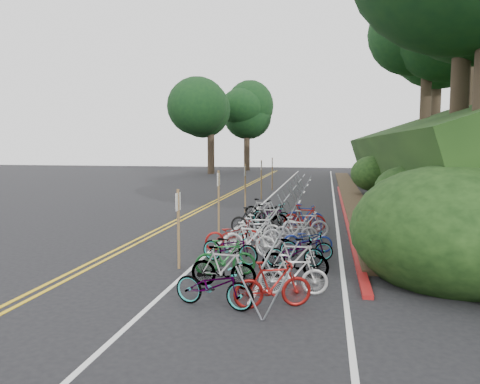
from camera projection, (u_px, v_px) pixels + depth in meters
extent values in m
plane|color=black|center=(159.00, 266.00, 13.54)|extent=(120.00, 120.00, 0.00)
cube|color=gold|center=(188.00, 214.00, 23.71)|extent=(0.12, 80.00, 0.01)
cube|color=gold|center=(194.00, 214.00, 23.66)|extent=(0.12, 80.00, 0.01)
cube|color=silver|center=(250.00, 215.00, 23.14)|extent=(0.12, 80.00, 0.01)
cube|color=silver|center=(336.00, 218.00, 22.37)|extent=(0.12, 80.00, 0.01)
cube|color=silver|center=(255.00, 293.00, 11.02)|extent=(0.10, 1.60, 0.01)
cube|color=silver|center=(280.00, 242.00, 16.89)|extent=(0.10, 1.60, 0.01)
cube|color=silver|center=(292.00, 217.00, 22.76)|extent=(0.10, 1.60, 0.01)
cube|color=silver|center=(299.00, 202.00, 28.62)|extent=(0.10, 1.60, 0.01)
cube|color=silver|center=(304.00, 192.00, 34.49)|extent=(0.10, 1.60, 0.01)
cube|color=silver|center=(308.00, 185.00, 40.36)|extent=(0.10, 1.60, 0.01)
cube|color=silver|center=(310.00, 180.00, 46.23)|extent=(0.10, 1.60, 0.01)
cube|color=maroon|center=(345.00, 211.00, 24.23)|extent=(0.25, 28.00, 0.10)
cube|color=black|center=(456.00, 155.00, 32.31)|extent=(12.32, 44.00, 9.11)
cube|color=#382819|center=(350.00, 192.00, 33.88)|extent=(1.40, 44.00, 0.16)
ellipsoid|color=#284C19|center=(404.00, 221.00, 15.06)|extent=(2.00, 2.80, 1.60)
ellipsoid|color=#284C19|center=(405.00, 191.00, 19.75)|extent=(2.60, 3.64, 2.08)
ellipsoid|color=#284C19|center=(411.00, 172.00, 25.36)|extent=(2.20, 3.08, 1.76)
ellipsoid|color=#284C19|center=(373.00, 173.00, 31.52)|extent=(3.00, 4.20, 2.40)
ellipsoid|color=#284C19|center=(375.00, 167.00, 37.25)|extent=(2.40, 3.36, 1.92)
ellipsoid|color=#284C19|center=(386.00, 157.00, 40.85)|extent=(2.80, 3.92, 2.24)
ellipsoid|color=#284C19|center=(386.00, 212.00, 18.04)|extent=(1.80, 2.52, 1.44)
ellipsoid|color=#284C19|center=(413.00, 159.00, 29.06)|extent=(3.20, 4.48, 2.56)
ellipsoid|color=black|center=(451.00, 231.00, 12.45)|extent=(5.28, 6.16, 3.52)
cylinder|color=#2D2319|center=(460.00, 93.00, 22.67)|extent=(0.87, 0.87, 6.94)
cylinder|color=#2D2319|center=(468.00, 88.00, 29.92)|extent=(0.92, 0.92, 7.87)
cylinder|color=#2D2319|center=(425.00, 113.00, 38.04)|extent=(0.85, 0.85, 6.48)
ellipsoid|color=black|center=(428.00, 40.00, 37.45)|extent=(8.64, 8.64, 8.20)
cylinder|color=#2D2319|center=(436.00, 106.00, 45.29)|extent=(0.89, 0.89, 7.40)
ellipsoid|color=black|center=(439.00, 34.00, 44.60)|extent=(10.28, 10.28, 9.77)
cylinder|color=#2D2319|center=(211.00, 149.00, 55.96)|extent=(0.82, 0.82, 6.01)
ellipsoid|color=black|center=(211.00, 102.00, 55.40)|extent=(8.23, 8.23, 7.81)
cylinder|color=#2D2319|center=(247.00, 150.00, 63.26)|extent=(0.80, 0.80, 5.55)
ellipsoid|color=black|center=(247.00, 113.00, 62.76)|extent=(7.20, 7.20, 6.84)
cylinder|color=gray|center=(271.00, 252.00, 10.48)|extent=(0.05, 2.84, 0.05)
cylinder|color=gray|center=(249.00, 293.00, 9.30)|extent=(0.56, 0.04, 1.09)
cylinder|color=gray|center=(277.00, 295.00, 9.20)|extent=(0.56, 0.04, 1.09)
cylinder|color=gray|center=(266.00, 261.00, 11.88)|extent=(0.56, 0.04, 1.09)
cylinder|color=gray|center=(288.00, 262.00, 11.78)|extent=(0.56, 0.04, 1.09)
cylinder|color=gray|center=(274.00, 214.00, 15.81)|extent=(0.05, 3.00, 0.05)
cylinder|color=gray|center=(260.00, 239.00, 14.55)|extent=(0.58, 0.04, 1.13)
cylinder|color=gray|center=(278.00, 239.00, 14.45)|extent=(0.58, 0.04, 1.13)
cylinder|color=gray|center=(271.00, 224.00, 17.29)|extent=(0.58, 0.04, 1.13)
cylinder|color=gray|center=(286.00, 224.00, 17.19)|extent=(0.58, 0.04, 1.13)
cylinder|color=gray|center=(287.00, 198.00, 20.70)|extent=(0.05, 3.00, 0.05)
cylinder|color=gray|center=(277.00, 215.00, 19.44)|extent=(0.58, 0.04, 1.13)
cylinder|color=gray|center=(291.00, 215.00, 19.34)|extent=(0.58, 0.04, 1.13)
cylinder|color=gray|center=(283.00, 206.00, 22.18)|extent=(0.58, 0.04, 1.13)
cylinder|color=gray|center=(295.00, 207.00, 22.08)|extent=(0.58, 0.04, 1.13)
cylinder|color=gray|center=(295.00, 188.00, 25.59)|extent=(0.05, 3.00, 0.05)
cylinder|color=gray|center=(287.00, 201.00, 24.33)|extent=(0.58, 0.04, 1.13)
cylinder|color=gray|center=(298.00, 201.00, 24.23)|extent=(0.58, 0.04, 1.13)
cylinder|color=gray|center=(291.00, 195.00, 27.07)|extent=(0.58, 0.04, 1.13)
cylinder|color=gray|center=(301.00, 195.00, 26.97)|extent=(0.58, 0.04, 1.13)
cylinder|color=gray|center=(300.00, 181.00, 30.48)|extent=(0.05, 3.00, 0.05)
cylinder|color=gray|center=(294.00, 191.00, 29.22)|extent=(0.58, 0.04, 1.13)
cylinder|color=gray|center=(303.00, 192.00, 29.12)|extent=(0.58, 0.04, 1.13)
cylinder|color=gray|center=(297.00, 187.00, 31.96)|extent=(0.58, 0.04, 1.13)
cylinder|color=gray|center=(305.00, 188.00, 31.86)|extent=(0.58, 0.04, 1.13)
cylinder|color=gray|center=(304.00, 176.00, 35.37)|extent=(0.05, 3.00, 0.05)
cylinder|color=gray|center=(299.00, 185.00, 34.11)|extent=(0.58, 0.04, 1.13)
cylinder|color=gray|center=(306.00, 185.00, 34.01)|extent=(0.58, 0.04, 1.13)
cylinder|color=gray|center=(301.00, 182.00, 36.85)|extent=(0.58, 0.04, 1.13)
cylinder|color=gray|center=(308.00, 182.00, 36.75)|extent=(0.58, 0.04, 1.13)
cylinder|color=brown|center=(178.00, 229.00, 13.11)|extent=(0.08, 0.08, 2.26)
cube|color=silver|center=(178.00, 202.00, 13.03)|extent=(0.02, 0.40, 0.50)
cylinder|color=brown|center=(219.00, 202.00, 18.20)|extent=(0.08, 0.08, 2.50)
cube|color=silver|center=(219.00, 179.00, 18.11)|extent=(0.02, 0.40, 0.50)
cylinder|color=brown|center=(245.00, 188.00, 24.06)|extent=(0.08, 0.08, 2.50)
cube|color=silver|center=(245.00, 171.00, 23.97)|extent=(0.02, 0.40, 0.50)
cylinder|color=brown|center=(261.00, 180.00, 29.93)|extent=(0.08, 0.08, 2.50)
cube|color=silver|center=(261.00, 166.00, 29.84)|extent=(0.02, 0.40, 0.50)
cylinder|color=brown|center=(272.00, 174.00, 35.80)|extent=(0.08, 0.08, 2.50)
cube|color=silver|center=(272.00, 162.00, 35.71)|extent=(0.02, 0.40, 0.50)
imported|color=maroon|center=(233.00, 235.00, 15.54)|extent=(1.45, 2.00, 1.00)
imported|color=slate|center=(214.00, 285.00, 10.04)|extent=(1.06, 1.96, 0.98)
imported|color=maroon|center=(273.00, 285.00, 9.98)|extent=(1.06, 1.78, 1.03)
imported|color=slate|center=(223.00, 267.00, 11.41)|extent=(0.70, 1.74, 1.02)
imported|color=beige|center=(293.00, 275.00, 10.85)|extent=(0.67, 1.66, 0.97)
imported|color=#144C1E|center=(225.00, 258.00, 12.45)|extent=(0.87, 1.69, 0.98)
imported|color=slate|center=(295.00, 259.00, 12.14)|extent=(0.51, 1.77, 1.06)
imported|color=slate|center=(230.00, 247.00, 13.77)|extent=(1.23, 1.98, 0.98)
imported|color=slate|center=(294.00, 252.00, 13.33)|extent=(0.79, 1.71, 0.87)
imported|color=beige|center=(250.00, 239.00, 14.70)|extent=(0.88, 1.83, 1.06)
imported|color=slate|center=(306.00, 245.00, 14.27)|extent=(0.71, 1.67, 0.85)
imported|color=#9E9EA3|center=(256.00, 233.00, 15.65)|extent=(0.92, 1.83, 1.06)
imported|color=navy|center=(308.00, 239.00, 15.27)|extent=(0.56, 1.61, 0.84)
imported|color=beige|center=(258.00, 228.00, 16.78)|extent=(0.71, 1.71, 1.00)
imported|color=#9E9EA3|center=(296.00, 230.00, 16.55)|extent=(0.47, 1.57, 0.94)
imported|color=black|center=(253.00, 221.00, 18.09)|extent=(0.75, 1.86, 1.09)
imported|color=#9E9EA3|center=(305.00, 224.00, 17.53)|extent=(0.63, 1.77, 1.05)
imported|color=slate|center=(267.00, 218.00, 19.07)|extent=(0.66, 1.79, 1.05)
imported|color=maroon|center=(304.00, 218.00, 18.94)|extent=(0.86, 1.83, 1.06)
imported|color=slate|center=(272.00, 214.00, 20.36)|extent=(1.17, 1.92, 0.95)
imported|color=navy|center=(305.00, 215.00, 19.99)|extent=(0.71, 1.66, 0.96)
imported|color=slate|center=(262.00, 209.00, 21.71)|extent=(0.80, 1.70, 0.99)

